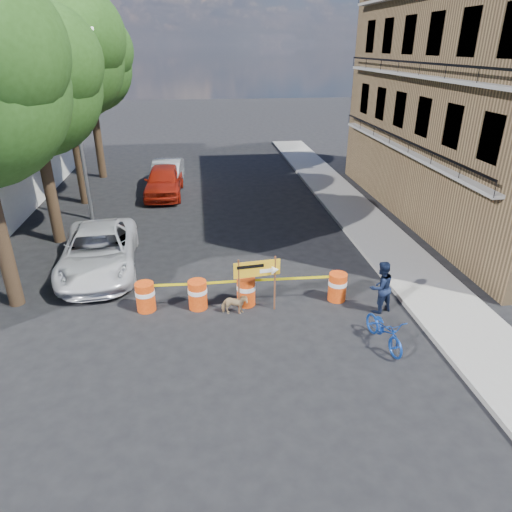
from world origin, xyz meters
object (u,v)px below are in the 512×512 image
object	(u,v)px
barrel_mid_right	(246,291)
dog	(235,305)
bicycle	(386,316)
sedan_silver	(167,174)
barrel_far_right	(337,286)
sedan_red	(164,181)
detour_sign	(263,272)
barrel_mid_left	(198,294)
pedestrian	(381,287)
suv_white	(99,251)
barrel_far_left	(145,296)

from	to	relation	value
barrel_mid_right	dog	distance (m)	0.68
bicycle	sedan_silver	distance (m)	17.10
barrel_far_right	bicycle	bearing A→B (deg)	-77.25
sedan_red	sedan_silver	size ratio (longest dim) A/B	1.04
barrel_mid_right	detour_sign	xyz separation A→B (m)	(0.45, -0.44, 0.82)
sedan_silver	barrel_mid_left	bearing A→B (deg)	-79.43
barrel_mid_right	barrel_far_right	xyz separation A→B (m)	(2.84, -0.07, 0.00)
pedestrian	suv_white	xyz separation A→B (m)	(-8.74, 3.83, -0.06)
sedan_silver	dog	bearing A→B (deg)	-75.35
barrel_far_right	dog	size ratio (longest dim) A/B	1.16
bicycle	barrel_mid_right	bearing A→B (deg)	133.73
sedan_silver	barrel_far_right	bearing A→B (deg)	-62.43
barrel_mid_right	sedan_silver	bearing A→B (deg)	102.79
dog	sedan_silver	bearing A→B (deg)	14.57
sedan_red	barrel_mid_right	bearing A→B (deg)	-73.75
bicycle	suv_white	distance (m)	9.90
barrel_mid_right	barrel_far_right	bearing A→B (deg)	-1.49
barrel_far_right	suv_white	world-z (taller)	suv_white
barrel_far_left	pedestrian	world-z (taller)	pedestrian
barrel_far_right	bicycle	distance (m)	2.55
dog	sedan_silver	xyz separation A→B (m)	(-2.62, 13.84, 0.40)
barrel_far_right	pedestrian	bearing A→B (deg)	-37.30
barrel_mid_right	barrel_far_right	distance (m)	2.84
barrel_far_left	barrel_far_right	size ratio (longest dim) A/B	1.00
dog	detour_sign	bearing A→B (deg)	-80.28
pedestrian	bicycle	bearing A→B (deg)	53.42
barrel_far_right	sedan_red	xyz separation A→B (m)	(-5.96, 11.80, 0.31)
pedestrian	barrel_mid_right	bearing A→B (deg)	-32.48
dog	barrel_mid_left	bearing A→B (deg)	68.48
pedestrian	dog	size ratio (longest dim) A/B	2.09
barrel_far_left	barrel_mid_left	world-z (taller)	same
barrel_mid_left	barrel_mid_right	size ratio (longest dim) A/B	1.00
barrel_far_right	sedan_silver	distance (m)	14.62
detour_sign	barrel_mid_right	bearing A→B (deg)	129.26
suv_white	barrel_mid_right	bearing A→B (deg)	-36.46
barrel_mid_left	pedestrian	distance (m)	5.44
suv_white	sedan_red	xyz separation A→B (m)	(1.73, 8.77, 0.04)
bicycle	sedan_red	world-z (taller)	bicycle
barrel_far_right	bicycle	xyz separation A→B (m)	(0.55, -2.45, 0.40)
barrel_mid_left	suv_white	xyz separation A→B (m)	(-3.38, 2.98, 0.28)
barrel_mid_right	barrel_far_left	bearing A→B (deg)	179.14
barrel_far_right	barrel_far_left	bearing A→B (deg)	178.83
barrel_far_right	detour_sign	bearing A→B (deg)	-171.32
barrel_mid_right	pedestrian	world-z (taller)	pedestrian
detour_sign	sedan_silver	distance (m)	14.20
barrel_far_right	detour_sign	size ratio (longest dim) A/B	0.51
sedan_silver	pedestrian	bearing A→B (deg)	-60.10
barrel_far_right	sedan_silver	xyz separation A→B (m)	(-5.86, 13.39, 0.26)
detour_sign	pedestrian	bearing A→B (deg)	-13.54
barrel_far_left	dog	distance (m)	2.68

